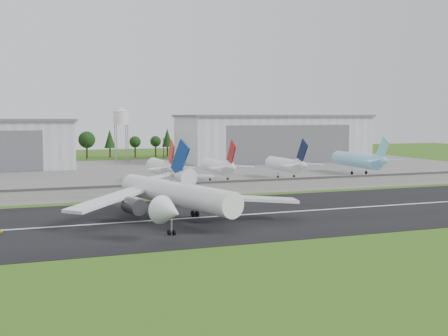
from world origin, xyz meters
name	(u,v)px	position (x,y,z in m)	size (l,w,h in m)	color
ground	(275,221)	(0.00, 0.00, 0.00)	(600.00, 600.00, 0.00)	#335714
runway	(258,214)	(0.00, 10.00, 0.05)	(320.00, 60.00, 0.10)	black
runway_centerline	(258,214)	(0.00, 10.00, 0.11)	(220.00, 1.00, 0.02)	white
apron	(158,173)	(0.00, 120.00, 0.05)	(320.00, 150.00, 0.10)	slate
blast_fence	(204,186)	(0.00, 54.99, 1.81)	(240.00, 0.61, 3.50)	gray
hangar_east	(272,138)	(75.00, 164.92, 12.63)	(102.00, 47.00, 25.20)	silver
water_tower	(121,116)	(-5.00, 185.00, 24.55)	(8.40, 8.40, 29.40)	#99999E
utility_poles	(126,159)	(0.00, 200.00, 0.00)	(230.00, 3.00, 12.00)	black
treeline	(122,157)	(0.00, 215.00, 0.00)	(320.00, 16.00, 22.00)	black
main_airliner	(176,199)	(-21.49, 9.58, 4.89)	(54.56, 57.91, 18.17)	white
parked_jet_red_a	(163,168)	(-8.34, 76.56, 6.19)	(7.36, 31.29, 16.70)	silver
parked_jet_red_b	(220,167)	(13.33, 76.51, 5.90)	(7.36, 31.29, 16.38)	white
parked_jet_navy	(288,164)	(41.07, 76.51, 5.91)	(7.36, 31.29, 16.39)	white
parked_jet_skyblue	(361,160)	(77.53, 81.59, 6.29)	(7.36, 37.29, 16.86)	#8BD5F0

